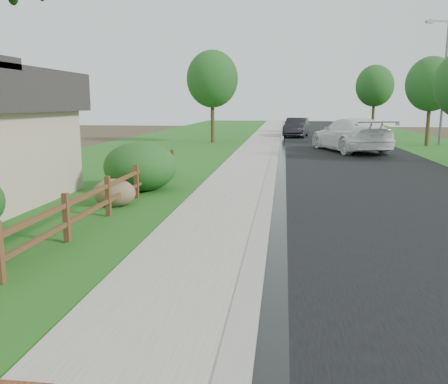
# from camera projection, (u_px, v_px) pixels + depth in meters

# --- Properties ---
(road) EXTENTS (8.00, 90.00, 0.02)m
(road) POSITION_uv_depth(u_px,v_px,m) (330.00, 141.00, 38.07)
(road) COLOR black
(road) RESTS_ON ground
(curb) EXTENTS (0.40, 90.00, 0.12)m
(curb) POSITION_uv_depth(u_px,v_px,m) (278.00, 140.00, 38.57)
(curb) COLOR gray
(curb) RESTS_ON ground
(wet_gutter) EXTENTS (0.50, 90.00, 0.00)m
(wet_gutter) POSITION_uv_depth(u_px,v_px,m) (282.00, 140.00, 38.54)
(wet_gutter) COLOR black
(wet_gutter) RESTS_ON road
(sidewalk) EXTENTS (2.20, 90.00, 0.10)m
(sidewalk) POSITION_uv_depth(u_px,v_px,m) (262.00, 140.00, 38.74)
(sidewalk) COLOR gray
(sidewalk) RESTS_ON ground
(grass_strip) EXTENTS (1.60, 90.00, 0.06)m
(grass_strip) POSITION_uv_depth(u_px,v_px,m) (239.00, 140.00, 38.97)
(grass_strip) COLOR #2A5B1A
(grass_strip) RESTS_ON ground
(lawn_near) EXTENTS (9.00, 90.00, 0.04)m
(lawn_near) POSITION_uv_depth(u_px,v_px,m) (177.00, 139.00, 39.61)
(lawn_near) COLOR #2A5B1A
(lawn_near) RESTS_ON ground
(verge_far) EXTENTS (6.00, 90.00, 0.04)m
(verge_far) POSITION_uv_depth(u_px,v_px,m) (420.00, 141.00, 37.22)
(verge_far) COLOR #2A5B1A
(verge_far) RESTS_ON ground
(ranch_fence) EXTENTS (0.12, 16.92, 1.10)m
(ranch_fence) POSITION_uv_depth(u_px,v_px,m) (89.00, 204.00, 11.06)
(ranch_fence) COLOR #442B16
(ranch_fence) RESTS_ON ground
(white_suv) EXTENTS (4.82, 7.60, 2.05)m
(white_suv) POSITION_uv_depth(u_px,v_px,m) (351.00, 135.00, 29.22)
(white_suv) COLOR white
(white_suv) RESTS_ON road
(dark_car_mid) EXTENTS (3.21, 5.33, 1.70)m
(dark_car_mid) POSITION_uv_depth(u_px,v_px,m) (361.00, 129.00, 38.95)
(dark_car_mid) COLOR black
(dark_car_mid) RESTS_ON road
(dark_car_far) EXTENTS (2.51, 5.33, 1.69)m
(dark_car_far) POSITION_uv_depth(u_px,v_px,m) (297.00, 127.00, 42.33)
(dark_car_far) COLOR black
(dark_car_far) RESTS_ON road
(streetlight) EXTENTS (1.89, 0.97, 8.69)m
(streetlight) POSITION_uv_depth(u_px,v_px,m) (443.00, 75.00, 33.16)
(streetlight) COLOR slate
(streetlight) RESTS_ON ground
(boulder) EXTENTS (1.43, 1.22, 0.82)m
(boulder) POSITION_uv_depth(u_px,v_px,m) (114.00, 193.00, 13.55)
(boulder) COLOR brown
(boulder) RESTS_ON ground
(shrub_d) EXTENTS (3.20, 3.20, 1.68)m
(shrub_d) POSITION_uv_depth(u_px,v_px,m) (140.00, 167.00, 15.97)
(shrub_d) COLOR #184318
(shrub_d) RESTS_ON ground
(tree_mid_left) EXTENTS (3.84, 3.84, 6.86)m
(tree_mid_left) POSITION_uv_depth(u_px,v_px,m) (212.00, 79.00, 35.20)
(tree_mid_left) COLOR #352715
(tree_mid_left) RESTS_ON ground
(tree_mid_right) EXTENTS (3.37, 3.37, 6.12)m
(tree_mid_right) POSITION_uv_depth(u_px,v_px,m) (431.00, 84.00, 32.29)
(tree_mid_right) COLOR #352715
(tree_mid_right) RESTS_ON ground
(tree_far_right) EXTENTS (3.56, 3.56, 6.57)m
(tree_far_right) POSITION_uv_depth(u_px,v_px,m) (375.00, 86.00, 44.93)
(tree_far_right) COLOR #352715
(tree_far_right) RESTS_ON ground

